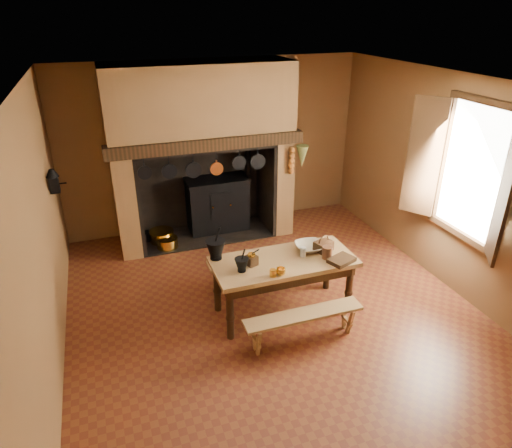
{
  "coord_description": "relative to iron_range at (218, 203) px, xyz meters",
  "views": [
    {
      "loc": [
        -1.78,
        -4.49,
        3.53
      ],
      "look_at": [
        -0.11,
        0.3,
        1.08
      ],
      "focal_mm": 32.0,
      "sensor_mm": 36.0,
      "label": 1
    }
  ],
  "objects": [
    {
      "name": "ceiling",
      "position": [
        0.04,
        -2.45,
        2.32
      ],
      "size": [
        5.5,
        5.5,
        0.0
      ],
      "primitive_type": "plane",
      "rotation": [
        3.14,
        0.0,
        0.0
      ],
      "color": "silver",
      "rests_on": "back_wall"
    },
    {
      "name": "hanging_pans",
      "position": [
        -0.3,
        -0.64,
        0.88
      ],
      "size": [
        1.92,
        0.29,
        0.27
      ],
      "color": "black",
      "rests_on": "chimney_breast"
    },
    {
      "name": "bench_front",
      "position": [
        0.15,
        -3.17,
        -0.19
      ],
      "size": [
        1.4,
        0.24,
        0.39
      ],
      "color": "tan",
      "rests_on": "floor"
    },
    {
      "name": "herb_bunch",
      "position": [
        1.22,
        -0.66,
        0.9
      ],
      "size": [
        0.2,
        0.2,
        0.35
      ],
      "primitive_type": "cone",
      "rotation": [
        3.14,
        0.0,
        0.0
      ],
      "color": "#5F6A32",
      "rests_on": "chimney_breast"
    },
    {
      "name": "floor",
      "position": [
        0.04,
        -2.45,
        -0.48
      ],
      "size": [
        5.5,
        5.5,
        0.0
      ],
      "primitive_type": "plane",
      "color": "brown",
      "rests_on": "ground"
    },
    {
      "name": "wall_right",
      "position": [
        2.54,
        -2.45,
        0.92
      ],
      "size": [
        0.02,
        5.5,
        2.8
      ],
      "primitive_type": "cube",
      "color": "brown",
      "rests_on": "floor"
    },
    {
      "name": "bench_back",
      "position": [
        0.15,
        -1.87,
        -0.15
      ],
      "size": [
        1.57,
        0.27,
        0.44
      ],
      "color": "tan",
      "rests_on": "floor"
    },
    {
      "name": "brass_mug_b",
      "position": [
        0.65,
        -2.52,
        0.31
      ],
      "size": [
        0.1,
        0.1,
        0.09
      ],
      "primitive_type": "cylinder",
      "rotation": [
        0.0,
        0.0,
        0.37
      ],
      "color": "gold",
      "rests_on": "work_table"
    },
    {
      "name": "onion_string",
      "position": [
        1.04,
        -0.66,
        0.85
      ],
      "size": [
        0.12,
        0.1,
        0.46
      ],
      "primitive_type": null,
      "color": "#9D471D",
      "rests_on": "chimney_breast"
    },
    {
      "name": "chimney_breast",
      "position": [
        -0.26,
        -0.14,
        1.33
      ],
      "size": [
        2.95,
        0.96,
        2.8
      ],
      "color": "brown",
      "rests_on": "floor"
    },
    {
      "name": "mixing_bowl",
      "position": [
        0.55,
        -2.43,
        0.31
      ],
      "size": [
        0.37,
        0.37,
        0.09
      ],
      "primitive_type": "imported",
      "rotation": [
        0.0,
        0.0,
        -0.06
      ],
      "color": "#C1B695",
      "rests_on": "work_table"
    },
    {
      "name": "back_wall",
      "position": [
        0.04,
        0.3,
        0.92
      ],
      "size": [
        5.0,
        0.02,
        2.8
      ],
      "primitive_type": "cube",
      "color": "brown",
      "rests_on": "floor"
    },
    {
      "name": "window",
      "position": [
        2.39,
        -2.85,
        1.22
      ],
      "size": [
        0.39,
        1.75,
        1.76
      ],
      "color": "white",
      "rests_on": "wall_right"
    },
    {
      "name": "mortar_large",
      "position": [
        -0.61,
        -2.25,
        0.4
      ],
      "size": [
        0.24,
        0.24,
        0.41
      ],
      "rotation": [
        0.0,
        0.0,
        0.11
      ],
      "color": "black",
      "rests_on": "work_table"
    },
    {
      "name": "iron_range",
      "position": [
        0.0,
        0.0,
        0.0
      ],
      "size": [
        1.12,
        0.55,
        1.6
      ],
      "color": "black",
      "rests_on": "floor"
    },
    {
      "name": "wicker_basket",
      "position": [
        0.71,
        -2.49,
        0.34
      ],
      "size": [
        0.26,
        0.22,
        0.21
      ],
      "rotation": [
        0.0,
        0.0,
        0.34
      ],
      "color": "#472415",
      "rests_on": "work_table"
    },
    {
      "name": "coffee_grinder",
      "position": [
        -0.25,
        -2.53,
        0.34
      ],
      "size": [
        0.18,
        0.15,
        0.19
      ],
      "rotation": [
        0.0,
        0.0,
        0.34
      ],
      "color": "#311C0F",
      "rests_on": "work_table"
    },
    {
      "name": "stoneware_crock",
      "position": [
        0.66,
        -2.68,
        0.34
      ],
      "size": [
        0.16,
        0.16,
        0.16
      ],
      "primitive_type": "cylinder",
      "rotation": [
        0.0,
        0.0,
        0.39
      ],
      "color": "#4F2E1D",
      "rests_on": "work_table"
    },
    {
      "name": "brass_cup",
      "position": [
        -0.01,
        -2.85,
        0.31
      ],
      "size": [
        0.14,
        0.14,
        0.09
      ],
      "primitive_type": "imported",
      "rotation": [
        0.0,
        0.0,
        -0.32
      ],
      "color": "gold",
      "rests_on": "work_table"
    },
    {
      "name": "hearth_pans",
      "position": [
        -1.01,
        -0.23,
        -0.39
      ],
      "size": [
        0.51,
        0.62,
        0.2
      ],
      "color": "gold",
      "rests_on": "floor"
    },
    {
      "name": "wooden_tray",
      "position": [
        0.78,
        -2.82,
        0.29
      ],
      "size": [
        0.36,
        0.32,
        0.05
      ],
      "primitive_type": "cube",
      "rotation": [
        0.0,
        0.0,
        0.38
      ],
      "color": "#311C0F",
      "rests_on": "work_table"
    },
    {
      "name": "wall_coffee_mill",
      "position": [
        -2.38,
        -0.9,
        1.03
      ],
      "size": [
        0.23,
        0.16,
        0.31
      ],
      "color": "black",
      "rests_on": "wall_left"
    },
    {
      "name": "wall_left",
      "position": [
        -2.46,
        -2.45,
        0.92
      ],
      "size": [
        0.02,
        5.5,
        2.8
      ],
      "primitive_type": "cube",
      "color": "brown",
      "rests_on": "floor"
    },
    {
      "name": "wall_front",
      "position": [
        0.04,
        -5.2,
        0.92
      ],
      "size": [
        5.0,
        0.02,
        2.8
      ],
      "primitive_type": "cube",
      "color": "brown",
      "rests_on": "floor"
    },
    {
      "name": "mortar_small",
      "position": [
        -0.41,
        -2.63,
        0.36
      ],
      "size": [
        0.17,
        0.17,
        0.28
      ],
      "rotation": [
        0.0,
        0.0,
        0.38
      ],
      "color": "black",
      "rests_on": "work_table"
    },
    {
      "name": "glass_jar",
      "position": [
        0.41,
        -2.54,
        0.33
      ],
      "size": [
        0.09,
        0.09,
        0.12
      ],
      "primitive_type": "cylinder",
      "rotation": [
        0.0,
        0.0,
        -0.38
      ],
      "color": "beige",
      "rests_on": "work_table"
    },
    {
      "name": "work_table",
      "position": [
        0.15,
        -2.54,
        0.15
      ],
      "size": [
        1.73,
        0.77,
        0.75
      ],
      "color": "tan",
      "rests_on": "floor"
    },
    {
      "name": "brass_mug_a",
      "position": [
        -0.11,
        -2.85,
        0.31
      ],
      "size": [
        0.09,
        0.09,
        0.09
      ],
      "primitive_type": "cylinder",
      "rotation": [
        0.0,
        0.0,
        -0.24
      ],
      "color": "gold",
      "rests_on": "work_table"
    }
  ]
}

